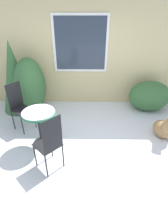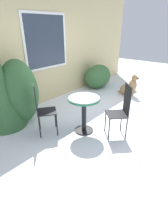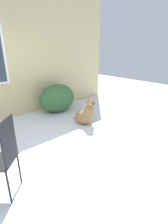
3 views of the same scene
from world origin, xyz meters
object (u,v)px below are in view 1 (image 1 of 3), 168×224
(patio_chair_far_side, at_px, (50,143))
(patio_table, at_px, (40,120))
(patio_chair_near_table, at_px, (19,105))
(dog, at_px, (165,128))

(patio_chair_far_side, bearing_deg, patio_table, -109.31)
(patio_chair_near_table, bearing_deg, dog, -60.25)
(patio_table, height_order, patio_chair_far_side, patio_chair_far_side)
(dog, bearing_deg, patio_table, 169.49)
(patio_chair_near_table, xyz_separation_m, patio_chair_far_side, (0.91, -1.25, 0.00))
(patio_chair_far_side, height_order, dog, patio_chair_far_side)
(patio_chair_near_table, xyz_separation_m, dog, (3.17, -0.35, -0.33))
(patio_table, distance_m, dog, 2.61)
(patio_chair_far_side, distance_m, dog, 2.46)
(patio_table, xyz_separation_m, patio_chair_far_side, (0.32, -0.66, 0.01))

